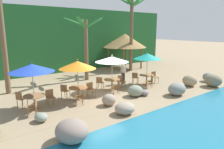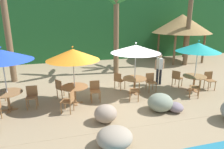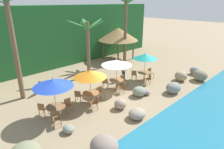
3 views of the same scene
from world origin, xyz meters
name	(u,v)px [view 3 (image 3 of 3)]	position (x,y,z in m)	size (l,w,h in m)	color
ground_plane	(109,94)	(0.00, 0.00, 0.00)	(120.00, 120.00, 0.00)	#937F60
terrace_deck	(109,94)	(0.00, 0.00, 0.00)	(18.00, 5.20, 0.01)	#937F60
foliage_backdrop	(47,37)	(0.00, 9.00, 3.00)	(28.00, 2.40, 6.00)	#1E5628
rock_seawall	(148,99)	(0.72, -2.88, 0.38)	(16.44, 3.60, 0.91)	#757A59
umbrella_blue	(53,83)	(-4.32, -0.12, 2.17)	(2.21, 2.21, 2.49)	silver
dining_table_blue	(56,108)	(-4.32, -0.12, 0.61)	(1.10, 1.10, 0.74)	olive
chair_blue_seaward	(68,104)	(-3.46, -0.08, 0.51)	(0.44, 0.45, 0.87)	olive
chair_blue_inland	(42,108)	(-4.81, 0.58, 0.51)	(0.58, 0.58, 0.87)	olive
chair_blue_left	(59,117)	(-4.61, -0.92, 0.51)	(0.57, 0.57, 0.87)	olive
umbrella_orange	(90,74)	(-1.79, -0.13, 2.07)	(2.11, 2.11, 2.40)	silver
dining_table_orange	(91,94)	(-1.79, -0.13, 0.61)	(1.10, 1.10, 0.74)	olive
chair_orange_seaward	(100,92)	(-0.93, -0.10, 0.51)	(0.45, 0.45, 0.87)	olive
chair_orange_inland	(78,95)	(-2.33, 0.53, 0.51)	(0.59, 0.59, 0.87)	olive
chair_orange_left	(96,102)	(-2.07, -0.94, 0.51)	(0.57, 0.56, 0.87)	olive
umbrella_white	(117,63)	(1.02, 0.28, 2.10)	(2.25, 2.25, 2.40)	silver
dining_table_white	(116,81)	(1.02, 0.28, 0.61)	(1.10, 1.10, 0.74)	olive
chair_white_seaward	(123,79)	(1.87, 0.36, 0.51)	(0.43, 0.44, 0.87)	olive
chair_white_inland	(105,82)	(0.44, 0.91, 0.51)	(0.59, 0.59, 0.87)	olive
chair_white_left	(122,87)	(0.79, -0.54, 0.51)	(0.55, 0.55, 0.87)	olive
umbrella_teal	(145,56)	(3.92, -0.16, 2.13)	(2.01, 2.01, 2.45)	silver
dining_table_teal	(144,74)	(3.92, -0.16, 0.61)	(1.10, 1.10, 0.74)	olive
chair_teal_seaward	(150,72)	(4.78, -0.17, 0.51)	(0.46, 0.47, 0.87)	olive
chair_teal_inland	(134,74)	(3.39, 0.51, 0.51)	(0.59, 0.58, 0.87)	olive
chair_teal_left	(149,78)	(3.51, -0.91, 0.51)	(0.59, 0.59, 0.87)	olive
palm_tree_nearest	(11,27)	(-4.77, 3.70, 4.90)	(3.61, 3.65, 7.12)	brown
palm_tree_second	(88,39)	(1.18, 3.88, 3.34)	(3.17, 3.24, 5.00)	brown
palm_tree_third	(126,19)	(6.68, 4.58, 4.58)	(2.74, 2.74, 6.90)	brown
palapa_hut	(118,34)	(7.07, 6.00, 2.88)	(4.48, 4.48, 3.59)	brown
waiter_in_white	(124,69)	(2.69, 1.09, 0.99)	(0.52, 0.35, 1.70)	#232328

